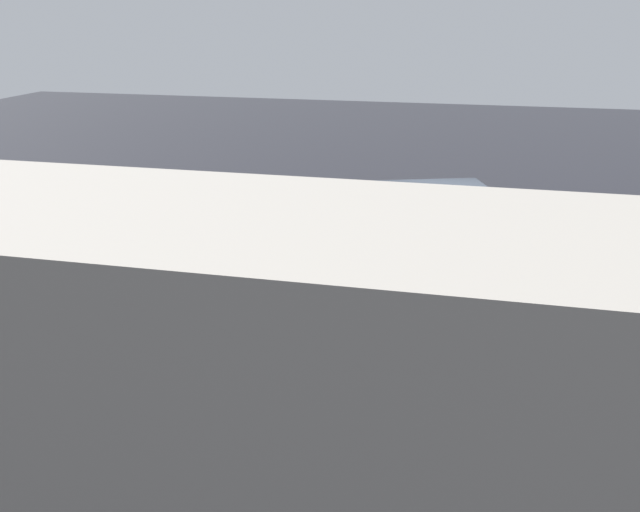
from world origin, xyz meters
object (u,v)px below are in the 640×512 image
(pedestrian, at_px, (185,270))
(moving_hatchback, at_px, (420,234))
(sign_post, at_px, (234,264))
(fire_hydrant, at_px, (225,302))

(pedestrian, bearing_deg, moving_hatchback, -143.30)
(moving_hatchback, relative_size, sign_post, 1.77)
(moving_hatchback, height_order, sign_post, sign_post)
(moving_hatchback, height_order, fire_hydrant, moving_hatchback)
(moving_hatchback, distance_m, fire_hydrant, 4.60)
(moving_hatchback, relative_size, fire_hydrant, 5.29)
(moving_hatchback, xyz_separation_m, pedestrian, (4.12, 3.07, -0.07))
(fire_hydrant, height_order, sign_post, sign_post)
(moving_hatchback, relative_size, pedestrian, 2.62)
(moving_hatchback, bearing_deg, pedestrian, 36.70)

